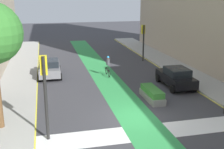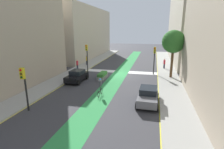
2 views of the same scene
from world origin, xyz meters
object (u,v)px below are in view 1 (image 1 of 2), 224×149
object	(u,v)px
traffic_signal_near_left	(45,82)
car_black_right_far	(176,77)
car_grey_left_far	(49,68)
median_planter	(152,94)
traffic_signal_far_right	(143,36)
cyclist_in_lane	(108,66)

from	to	relation	value
traffic_signal_near_left	car_black_right_far	size ratio (longest dim) A/B	1.03
car_grey_left_far	median_planter	bearing A→B (deg)	-48.35
traffic_signal_far_right	median_planter	xyz separation A→B (m)	(-3.41, -11.82, -2.36)
car_black_right_far	cyclist_in_lane	xyz separation A→B (m)	(-4.62, 4.26, 0.17)
car_grey_left_far	median_planter	size ratio (longest dim) A/B	1.49
traffic_signal_near_left	median_planter	distance (m)	8.70
traffic_signal_far_right	cyclist_in_lane	bearing A→B (deg)	-134.58
traffic_signal_far_right	traffic_signal_near_left	bearing A→B (deg)	-123.91
traffic_signal_far_right	cyclist_in_lane	world-z (taller)	traffic_signal_far_right
traffic_signal_near_left	median_planter	bearing A→B (deg)	29.10
car_black_right_far	median_planter	world-z (taller)	car_black_right_far
car_black_right_far	traffic_signal_far_right	bearing A→B (deg)	87.01
car_grey_left_far	cyclist_in_lane	xyz separation A→B (m)	(5.12, -1.04, 0.17)
median_planter	traffic_signal_near_left	bearing A→B (deg)	-150.90
car_black_right_far	median_planter	bearing A→B (deg)	-140.87
car_black_right_far	car_grey_left_far	bearing A→B (deg)	151.43
car_grey_left_far	car_black_right_far	xyz separation A→B (m)	(9.74, -5.30, 0.00)
car_grey_left_far	cyclist_in_lane	distance (m)	5.23
car_black_right_far	cyclist_in_lane	world-z (taller)	cyclist_in_lane
car_grey_left_far	median_planter	xyz separation A→B (m)	(6.82, -7.67, -0.40)
traffic_signal_near_left	median_planter	world-z (taller)	traffic_signal_near_left
traffic_signal_far_right	car_black_right_far	xyz separation A→B (m)	(-0.49, -9.45, -1.96)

